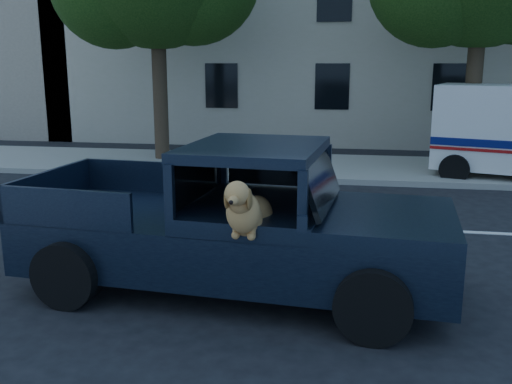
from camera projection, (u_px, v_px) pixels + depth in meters
ground at (215, 290)px, 7.78m from camera, size 120.00×120.00×0.00m
far_sidewalk at (290, 166)px, 16.60m from camera, size 60.00×4.00×0.15m
lane_stripes at (361, 227)px, 10.72m from camera, size 21.60×0.14×0.01m
building_main at (389, 24)px, 22.15m from camera, size 26.00×6.00×9.00m
pickup_truck at (228, 242)px, 7.66m from camera, size 5.78×3.10×2.01m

